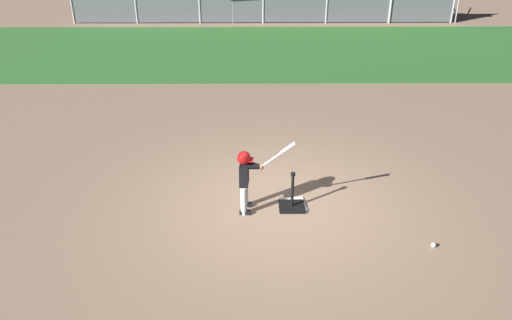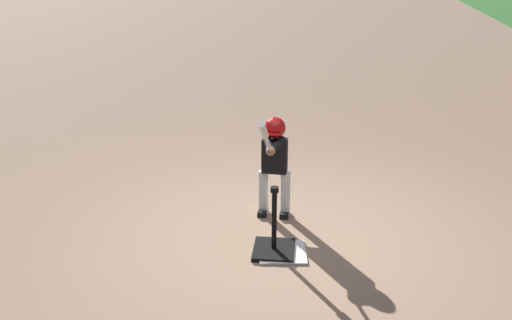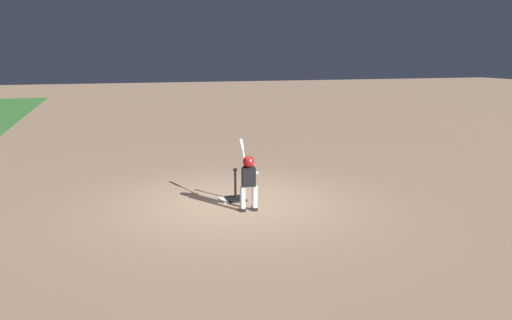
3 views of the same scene
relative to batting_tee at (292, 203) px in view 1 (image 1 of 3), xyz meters
name	(u,v)px [view 1 (image 1 of 3)]	position (x,y,z in m)	size (l,w,h in m)	color
ground_plane	(280,204)	(-0.20, 0.10, -0.09)	(90.00, 90.00, 0.00)	#93755B
grass_outfield_strip	(266,50)	(-0.20, 9.73, -0.08)	(56.00, 6.88, 0.02)	#33702D
home_plate	(292,204)	(0.02, 0.08, -0.08)	(0.44, 0.44, 0.02)	white
batting_tee	(292,203)	(0.00, 0.00, 0.00)	(0.43, 0.39, 0.67)	black
batter_child	(246,174)	(-0.76, -0.06, 0.60)	(0.93, 0.35, 1.29)	silver
baseball	(434,245)	(2.04, -1.09, -0.05)	(0.07, 0.07, 0.07)	white
bleachers_far_left	(121,6)	(-6.37, 15.29, 0.36)	(3.67, 2.12, 0.94)	#93969E
bleachers_center	(272,7)	(0.20, 14.79, 0.41)	(3.77, 2.02, 1.02)	#93969E
bleachers_left_center	(417,3)	(6.39, 14.85, 0.56)	(3.07, 2.25, 1.33)	#93969E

